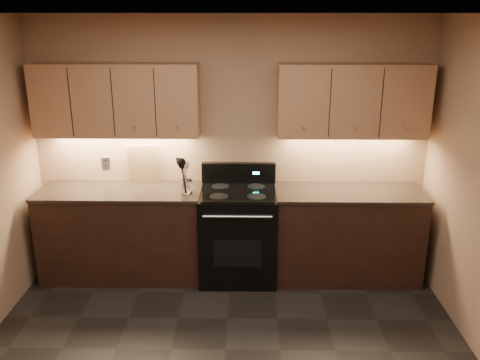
{
  "coord_description": "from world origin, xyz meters",
  "views": [
    {
      "loc": [
        0.17,
        -3.03,
        2.6
      ],
      "look_at": [
        0.1,
        1.45,
        1.12
      ],
      "focal_mm": 38.0,
      "sensor_mm": 36.0,
      "label": 1
    }
  ],
  "objects": [
    {
      "name": "ceiling",
      "position": [
        0.0,
        0.0,
        2.6
      ],
      "size": [
        4.0,
        4.0,
        0.0
      ],
      "primitive_type": "plane",
      "rotation": [
        3.14,
        0.0,
        0.0
      ],
      "color": "silver",
      "rests_on": "wall_back"
    },
    {
      "name": "wall_back",
      "position": [
        0.0,
        2.0,
        1.3
      ],
      "size": [
        4.0,
        0.04,
        2.6
      ],
      "primitive_type": "cube",
      "color": "tan",
      "rests_on": "ground"
    },
    {
      "name": "counter_left",
      "position": [
        -1.1,
        1.7,
        0.47
      ],
      "size": [
        1.62,
        0.62,
        0.93
      ],
      "color": "black",
      "rests_on": "ground"
    },
    {
      "name": "counter_right",
      "position": [
        1.18,
        1.7,
        0.47
      ],
      "size": [
        1.46,
        0.62,
        0.93
      ],
      "color": "black",
      "rests_on": "ground"
    },
    {
      "name": "stove",
      "position": [
        0.08,
        1.68,
        0.48
      ],
      "size": [
        0.76,
        0.68,
        1.14
      ],
      "color": "black",
      "rests_on": "ground"
    },
    {
      "name": "upper_cab_left",
      "position": [
        -1.1,
        1.85,
        1.8
      ],
      "size": [
        1.6,
        0.3,
        0.7
      ],
      "primitive_type": "cube",
      "color": "#AA7B55",
      "rests_on": "wall_back"
    },
    {
      "name": "upper_cab_right",
      "position": [
        1.18,
        1.85,
        1.8
      ],
      "size": [
        1.44,
        0.3,
        0.7
      ],
      "primitive_type": "cube",
      "color": "#AA7B55",
      "rests_on": "wall_back"
    },
    {
      "name": "outlet_plate",
      "position": [
        -1.3,
        1.99,
        1.12
      ],
      "size": [
        0.08,
        0.01,
        0.12
      ],
      "primitive_type": "cube",
      "color": "#B2B5BA",
      "rests_on": "wall_back"
    },
    {
      "name": "utensil_crock",
      "position": [
        -0.42,
        1.62,
        0.99
      ],
      "size": [
        0.14,
        0.14,
        0.14
      ],
      "color": "white",
      "rests_on": "counter_left"
    },
    {
      "name": "cutting_board",
      "position": [
        -0.89,
        1.96,
        1.13
      ],
      "size": [
        0.32,
        0.09,
        0.41
      ],
      "primitive_type": "cube",
      "rotation": [
        0.16,
        0.0,
        0.03
      ],
      "color": "tan",
      "rests_on": "counter_left"
    },
    {
      "name": "wooden_spoon",
      "position": [
        -0.46,
        1.62,
        1.09
      ],
      "size": [
        0.1,
        0.1,
        0.3
      ],
      "primitive_type": null,
      "rotation": [
        -0.12,
        0.13,
        0.09
      ],
      "color": "tan",
      "rests_on": "utensil_crock"
    },
    {
      "name": "black_spoon",
      "position": [
        -0.42,
        1.63,
        1.11
      ],
      "size": [
        0.1,
        0.14,
        0.34
      ],
      "primitive_type": null,
      "rotation": [
        0.25,
        -0.08,
        -0.09
      ],
      "color": "black",
      "rests_on": "utensil_crock"
    },
    {
      "name": "steel_spatula",
      "position": [
        -0.4,
        1.63,
        1.13
      ],
      "size": [
        0.2,
        0.12,
        0.37
      ],
      "primitive_type": null,
      "rotation": [
        0.0,
        -0.29,
        -0.19
      ],
      "color": "silver",
      "rests_on": "utensil_crock"
    },
    {
      "name": "steel_skimmer",
      "position": [
        -0.38,
        1.61,
        1.12
      ],
      "size": [
        0.18,
        0.11,
        0.35
      ],
      "primitive_type": null,
      "rotation": [
        0.05,
        -0.25,
        -0.07
      ],
      "color": "silver",
      "rests_on": "utensil_crock"
    }
  ]
}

